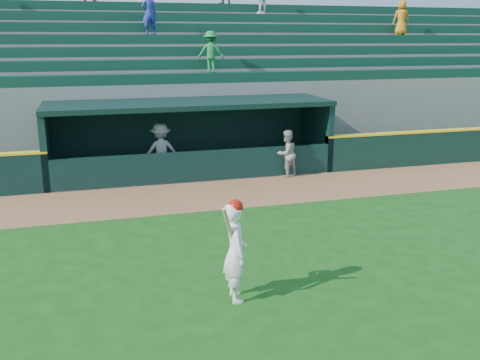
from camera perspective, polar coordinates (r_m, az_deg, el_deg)
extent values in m
plane|color=#144611|center=(11.34, 2.26, -8.37)|extent=(120.00, 120.00, 0.00)
cube|color=brown|center=(15.80, -3.31, -1.59)|extent=(40.00, 3.00, 0.01)
imported|color=#A0A09B|center=(17.80, 4.99, 2.83)|extent=(0.93, 0.84, 1.56)
imported|color=#A5A5A0|center=(17.73, -8.42, 3.09)|extent=(1.18, 0.69, 1.81)
cube|color=slate|center=(18.44, -5.25, 0.83)|extent=(9.00, 2.60, 0.04)
cube|color=black|center=(17.94, -19.93, 3.30)|extent=(0.20, 2.60, 2.30)
cube|color=black|center=(19.57, 8.06, 4.94)|extent=(0.20, 2.60, 2.30)
cube|color=black|center=(19.46, -6.06, 4.95)|extent=(9.40, 0.20, 2.30)
cube|color=black|center=(18.02, -5.43, 8.13)|extent=(9.40, 2.80, 0.16)
cube|color=black|center=(17.16, -4.51, 1.43)|extent=(9.00, 0.16, 1.00)
cube|color=brown|center=(19.15, -5.72, 2.05)|extent=(8.40, 0.45, 0.10)
cube|color=slate|center=(19.92, -6.35, 6.06)|extent=(34.00, 0.85, 2.91)
cube|color=#0F3828|center=(19.62, -6.43, 10.73)|extent=(34.00, 0.60, 0.36)
cube|color=slate|center=(20.72, -6.77, 7.01)|extent=(34.00, 0.85, 3.36)
cube|color=#0F3828|center=(20.43, -6.88, 12.14)|extent=(34.00, 0.60, 0.36)
cube|color=slate|center=(21.52, -7.17, 7.90)|extent=(34.00, 0.85, 3.81)
cube|color=#0F3828|center=(21.26, -7.30, 13.44)|extent=(34.00, 0.60, 0.36)
cube|color=slate|center=(22.33, -7.54, 8.71)|extent=(34.00, 0.85, 4.26)
cube|color=#0F3828|center=(22.09, -7.70, 14.65)|extent=(34.00, 0.60, 0.36)
cube|color=slate|center=(23.15, -7.88, 9.47)|extent=(34.00, 0.85, 4.71)
cube|color=#0F3828|center=(22.93, -8.07, 15.76)|extent=(34.00, 0.60, 0.36)
cube|color=slate|center=(23.97, -8.20, 10.18)|extent=(34.00, 0.85, 5.16)
cube|color=#0F3828|center=(23.79, -8.41, 16.80)|extent=(34.00, 0.60, 0.36)
cube|color=slate|center=(24.79, -8.50, 10.84)|extent=(34.00, 0.85, 5.61)
cube|color=#0F3828|center=(24.65, -8.74, 17.76)|extent=(34.00, 0.60, 0.36)
cube|color=slate|center=(25.36, -8.68, 10.92)|extent=(34.50, 0.30, 5.61)
imported|color=orange|center=(25.85, 16.84, 16.23)|extent=(0.80, 0.60, 1.49)
imported|color=navy|center=(22.04, -9.66, 17.14)|extent=(0.65, 0.48, 1.61)
imported|color=#1B7A35|center=(19.83, -3.12, 13.48)|extent=(1.05, 0.76, 1.46)
imported|color=white|center=(9.35, -0.50, -7.69)|extent=(0.45, 0.66, 1.77)
sphere|color=#B01509|center=(9.07, -0.51, -2.91)|extent=(0.27, 0.27, 0.27)
cylinder|color=#D0AC85|center=(8.89, -1.24, -4.84)|extent=(0.32, 0.45, 0.76)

